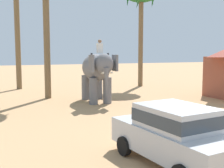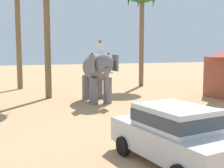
% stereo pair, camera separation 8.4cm
% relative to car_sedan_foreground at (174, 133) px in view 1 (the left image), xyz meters
% --- Properties ---
extents(ground_plane, '(120.00, 120.00, 0.00)m').
position_rel_car_sedan_foreground_xyz_m(ground_plane, '(1.60, -0.08, -0.93)').
color(ground_plane, tan).
extents(car_sedan_foreground, '(2.32, 4.30, 1.70)m').
position_rel_car_sedan_foreground_xyz_m(car_sedan_foreground, '(0.00, 0.00, 0.00)').
color(car_sedan_foreground, '#B7BABF').
rests_on(car_sedan_foreground, ground).
extents(elephant_with_mahout, '(1.67, 3.88, 3.88)m').
position_rel_car_sedan_foreground_xyz_m(elephant_with_mahout, '(1.16, 10.47, 1.06)').
color(elephant_with_mahout, slate).
rests_on(elephant_with_mahout, ground).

